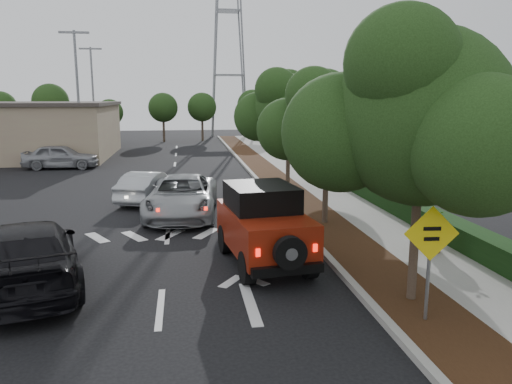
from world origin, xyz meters
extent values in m
plane|color=black|center=(0.00, 0.00, 0.00)|extent=(120.00, 120.00, 0.00)
cube|color=#9E9B93|center=(4.60, 12.00, 0.07)|extent=(0.20, 70.00, 0.15)
cube|color=black|center=(5.60, 12.00, 0.06)|extent=(1.80, 70.00, 0.12)
cube|color=gray|center=(7.50, 12.00, 0.06)|extent=(2.00, 70.00, 0.12)
cube|color=black|center=(8.90, 12.00, 0.40)|extent=(0.80, 70.00, 0.80)
cylinder|color=black|center=(1.77, 3.82, 0.42)|extent=(0.39, 0.87, 0.84)
cylinder|color=black|center=(3.39, 4.02, 0.42)|extent=(0.39, 0.87, 0.84)
cylinder|color=black|center=(2.09, 1.20, 0.42)|extent=(0.39, 0.87, 0.84)
cylinder|color=black|center=(3.71, 1.40, 0.42)|extent=(0.39, 0.87, 0.84)
cube|color=maroon|center=(2.74, 2.61, 1.00)|extent=(2.35, 4.08, 1.05)
cube|color=black|center=(2.70, 2.93, 1.86)|extent=(1.98, 2.33, 0.67)
cube|color=maroon|center=(2.56, 4.08, 0.91)|extent=(1.78, 1.28, 0.86)
cube|color=black|center=(2.99, 0.60, 0.52)|extent=(1.80, 0.41, 0.23)
cylinder|color=black|center=(3.01, 0.46, 1.00)|extent=(0.82, 0.33, 0.80)
cube|color=#FF190C|center=(2.27, 0.58, 1.00)|extent=(0.11, 0.05, 0.19)
cube|color=#FF190C|center=(3.69, 0.75, 1.00)|extent=(0.11, 0.05, 0.19)
imported|color=#95989C|center=(0.50, 8.71, 0.78)|extent=(3.09, 5.83, 1.56)
imported|color=black|center=(-3.20, 1.74, 0.82)|extent=(3.73, 6.06, 1.64)
imported|color=#AFB2B7|center=(-1.00, 11.70, 0.68)|extent=(2.67, 4.36, 1.36)
imported|color=#939499|center=(-7.26, 23.00, 0.79)|extent=(4.69, 1.97, 1.58)
cylinder|color=slate|center=(5.40, -1.57, 1.21)|extent=(0.08, 0.08, 2.18)
cube|color=yellow|center=(5.40, -1.60, 1.94)|extent=(1.11, 0.12, 1.11)
cube|color=black|center=(5.40, -1.62, 2.04)|extent=(0.35, 0.04, 0.08)
cube|color=black|center=(5.40, -1.62, 1.83)|extent=(0.31, 0.04, 0.08)
cylinder|color=brown|center=(7.71, 2.69, 0.41)|extent=(0.64, 0.64, 0.57)
sphere|color=black|center=(7.71, 2.69, 0.95)|extent=(0.71, 0.71, 0.71)
imported|color=black|center=(7.71, 2.69, 1.03)|extent=(0.67, 0.60, 0.67)
camera|label=1|loc=(0.60, -10.49, 4.59)|focal=35.00mm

